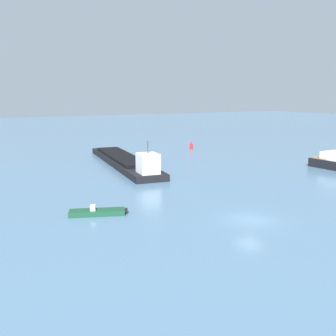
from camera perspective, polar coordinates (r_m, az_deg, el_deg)
The scene contains 4 objects.
ground_plane at distance 37.98m, azimuth 12.04°, elevation -7.54°, with size 400.00×400.00×0.00m, color slate.
cargo_barge at distance 66.07m, azimuth -6.43°, elevation 1.12°, with size 9.06×31.53×5.58m.
fishing_skiff at distance 39.25m, azimuth -10.45°, elevation -6.46°, with size 5.74×3.48×1.01m.
channel_buoy_red at distance 85.84m, azimuth 3.48°, elevation 3.34°, with size 0.70×0.70×1.90m.
Camera 1 is at (-24.18, -26.86, 11.70)m, focal length 41.06 mm.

